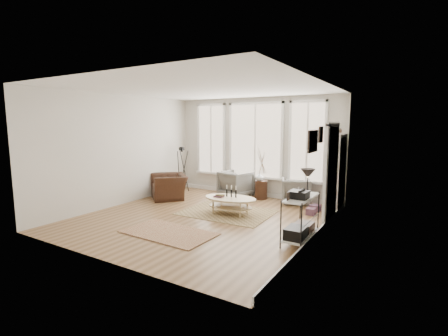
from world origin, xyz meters
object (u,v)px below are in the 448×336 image
Objects in this scene: armchair_left at (236,184)px; armchair_right at (296,191)px; bookcase at (336,172)px; side_table at (261,174)px; low_shelf at (301,214)px; coffee_table at (230,201)px; accent_chair at (169,186)px.

armchair_right is (1.80, 0.10, -0.04)m from armchair_left.
bookcase is 2.11m from side_table.
coffee_table is at bearing 156.10° from low_shelf.
bookcase is 2.72× the size of armchair_right.
coffee_table is (-2.01, 0.89, -0.20)m from low_shelf.
low_shelf is at bearing 23.01° from accent_chair.
accent_chair reaches higher than armchair_right.
coffee_table is 0.88× the size of side_table.
armchair_left reaches higher than coffee_table.
armchair_left is 1.80m from armchair_right.
low_shelf is (-0.06, -2.52, -0.44)m from bookcase.
armchair_right is at bearing 2.31° from side_table.
accent_chair is (-4.39, -1.11, -0.61)m from bookcase.
low_shelf is 0.99× the size of coffee_table.
side_table is (-1.01, -0.04, 0.38)m from armchair_right.
accent_chair is (-4.34, 1.41, -0.16)m from low_shelf.
armchair_left is (-0.80, 1.75, 0.07)m from coffee_table.
low_shelf is 1.56× the size of armchair_left.
accent_chair is (-3.32, -1.34, 0.00)m from armchair_right.
coffee_table is 1.93m from armchair_left.
side_table reaches higher than armchair_right.
coffee_table is 1.24× the size of accent_chair.
armchair_right is (-1.02, 2.75, -0.17)m from low_shelf.
side_table is at bearing 90.54° from coffee_table.
bookcase reaches higher than accent_chair.
coffee_table is at bearing 128.81° from armchair_left.
accent_chair is at bearing 0.08° from armchair_right.
low_shelf is 3.39m from side_table.
accent_chair is (-2.31, -1.30, -0.37)m from side_table.
armchair_left is at bearing 177.57° from bookcase.
armchair_left reaches higher than armchair_right.
bookcase is at bearing 146.29° from armchair_right.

